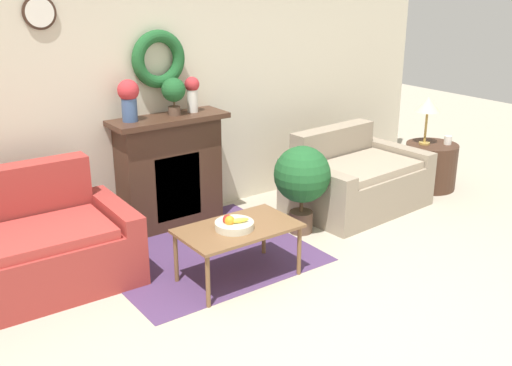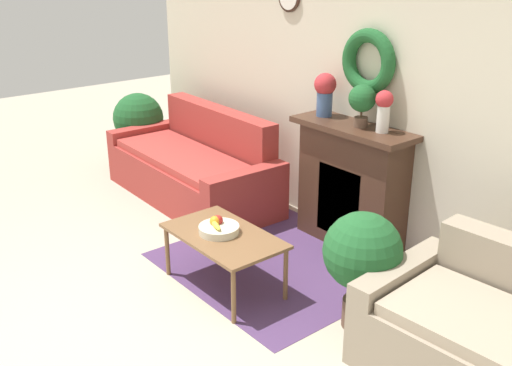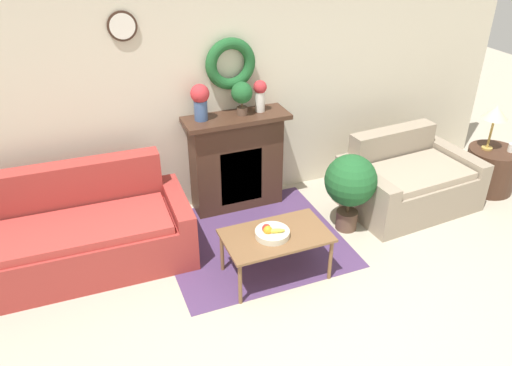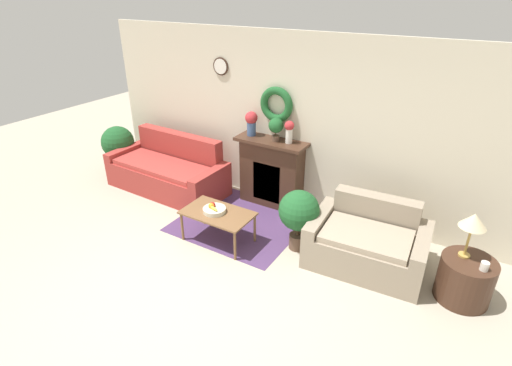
# 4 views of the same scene
# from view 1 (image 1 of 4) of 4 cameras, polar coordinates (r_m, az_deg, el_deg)

# --- Properties ---
(ground_plane) EXTENTS (16.00, 16.00, 0.00)m
(ground_plane) POSITION_cam_1_polar(r_m,az_deg,el_deg) (4.43, 9.57, -13.77)
(ground_plane) COLOR #ADA38E
(floor_rug) EXTENTS (1.80, 1.67, 0.01)m
(floor_rug) POSITION_cam_1_polar(r_m,az_deg,el_deg) (5.50, -5.13, -6.58)
(floor_rug) COLOR #4C335B
(floor_rug) RESTS_ON ground_plane
(wall_back) EXTENTS (6.80, 0.18, 2.70)m
(wall_back) POSITION_cam_1_polar(r_m,az_deg,el_deg) (5.97, -8.44, 9.14)
(wall_back) COLOR beige
(wall_back) RESTS_ON ground_plane
(fireplace) EXTENTS (1.14, 0.41, 1.12)m
(fireplace) POSITION_cam_1_polar(r_m,az_deg,el_deg) (5.94, -8.20, 1.14)
(fireplace) COLOR #42281C
(fireplace) RESTS_ON ground_plane
(loveseat_right) EXTENTS (1.50, 1.06, 0.82)m
(loveseat_right) POSITION_cam_1_polar(r_m,az_deg,el_deg) (6.50, 9.39, 0.27)
(loveseat_right) COLOR gray
(loveseat_right) RESTS_ON ground_plane
(coffee_table) EXTENTS (0.97, 0.57, 0.46)m
(coffee_table) POSITION_cam_1_polar(r_m,az_deg,el_deg) (4.87, -1.72, -4.69)
(coffee_table) COLOR brown
(coffee_table) RESTS_ON ground_plane
(fruit_bowl) EXTENTS (0.32, 0.32, 0.12)m
(fruit_bowl) POSITION_cam_1_polar(r_m,az_deg,el_deg) (4.80, -2.17, -3.94)
(fruit_bowl) COLOR beige
(fruit_bowl) RESTS_ON coffee_table
(side_table_by_loveseat) EXTENTS (0.60, 0.60, 0.53)m
(side_table_by_loveseat) POSITION_cam_1_polar(r_m,az_deg,el_deg) (7.30, 16.27, 1.57)
(side_table_by_loveseat) COLOR #42281C
(side_table_by_loveseat) RESTS_ON ground_plane
(table_lamp) EXTENTS (0.29, 0.29, 0.55)m
(table_lamp) POSITION_cam_1_polar(r_m,az_deg,el_deg) (7.10, 16.06, 7.08)
(table_lamp) COLOR #B28E42
(table_lamp) RESTS_ON side_table_by_loveseat
(mug) EXTENTS (0.09, 0.09, 0.10)m
(mug) POSITION_cam_1_polar(r_m,az_deg,el_deg) (7.25, 17.81, 3.91)
(mug) COLOR silver
(mug) RESTS_ON side_table_by_loveseat
(vase_on_mantel_left) EXTENTS (0.20, 0.20, 0.38)m
(vase_on_mantel_left) POSITION_cam_1_polar(r_m,az_deg,el_deg) (5.59, -12.03, 7.99)
(vase_on_mantel_left) COLOR #3D5684
(vase_on_mantel_left) RESTS_ON fireplace
(vase_on_mantel_right) EXTENTS (0.14, 0.14, 0.35)m
(vase_on_mantel_right) POSITION_cam_1_polar(r_m,az_deg,el_deg) (5.89, -6.09, 8.66)
(vase_on_mantel_right) COLOR silver
(vase_on_mantel_right) RESTS_ON fireplace
(potted_plant_on_mantel) EXTENTS (0.23, 0.23, 0.36)m
(potted_plant_on_mantel) POSITION_cam_1_polar(r_m,az_deg,el_deg) (5.76, -7.86, 8.62)
(potted_plant_on_mantel) COLOR brown
(potted_plant_on_mantel) RESTS_ON fireplace
(potted_plant_floor_by_loveseat) EXTENTS (0.55, 0.55, 0.87)m
(potted_plant_floor_by_loveseat) POSITION_cam_1_polar(r_m,az_deg,el_deg) (5.71, 4.41, 0.53)
(potted_plant_floor_by_loveseat) COLOR brown
(potted_plant_floor_by_loveseat) RESTS_ON ground_plane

